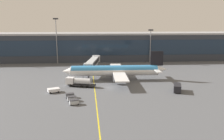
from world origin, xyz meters
The scene contains 13 objects.
ground_plane centered at (0.00, 0.00, 0.00)m, with size 700.00×700.00×0.00m, color #515459.
apron_lead_in_line centered at (-5.83, 2.00, 0.00)m, with size 0.30×80.00×0.01m, color yellow.
terminal_building centered at (-5.87, 62.88, 8.24)m, with size 178.39×21.82×16.45m.
main_airliner centered at (2.66, 11.29, 3.87)m, with size 42.49×33.55×11.57m.
jet_bridge centered at (-6.34, 25.03, 4.89)m, with size 7.43×25.52×6.56m.
fuel_tanker centered at (-11.44, 2.28, 1.75)m, with size 11.07×5.43×3.25m.
lavatory_truck centered at (22.14, -6.41, 1.42)m, with size 3.99×6.23×2.50m.
pushback_tug centered at (-19.47, -4.42, 0.85)m, with size 4.37×3.50×1.40m.
baggage_cart_0 centered at (-11.68, -16.69, 0.78)m, with size 2.98×2.25×1.48m.
baggage_cart_1 centered at (-12.59, -13.62, 0.78)m, with size 2.98×2.25×1.48m.
baggage_cart_2 centered at (-13.50, -10.56, 0.78)m, with size 2.98×2.25×1.48m.
apron_light_mast_1 centered at (-26.23, 50.92, 14.51)m, with size 2.80×0.50×25.00m.
apron_light_mast_2 centered at (26.23, 50.92, 11.30)m, with size 2.80×0.50×18.83m.
Camera 1 is at (-5.72, -81.40, 23.43)m, focal length 37.90 mm.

